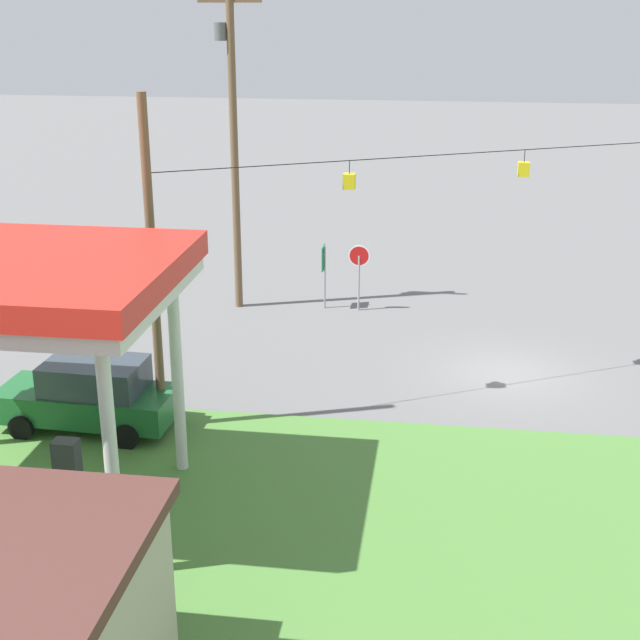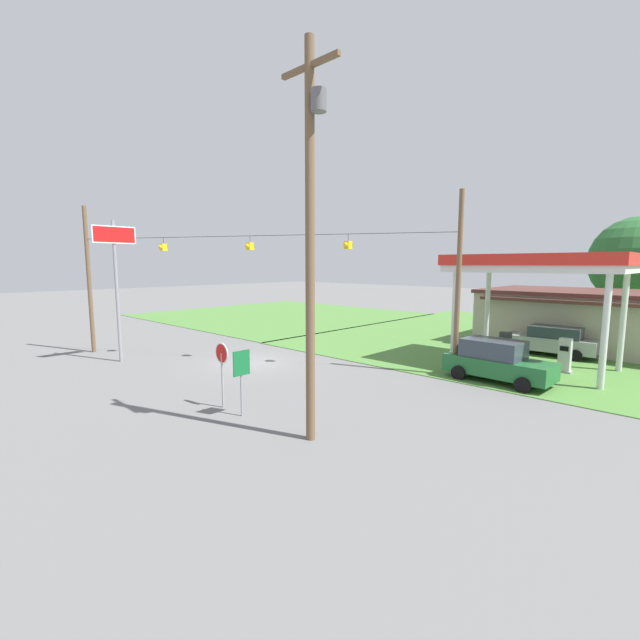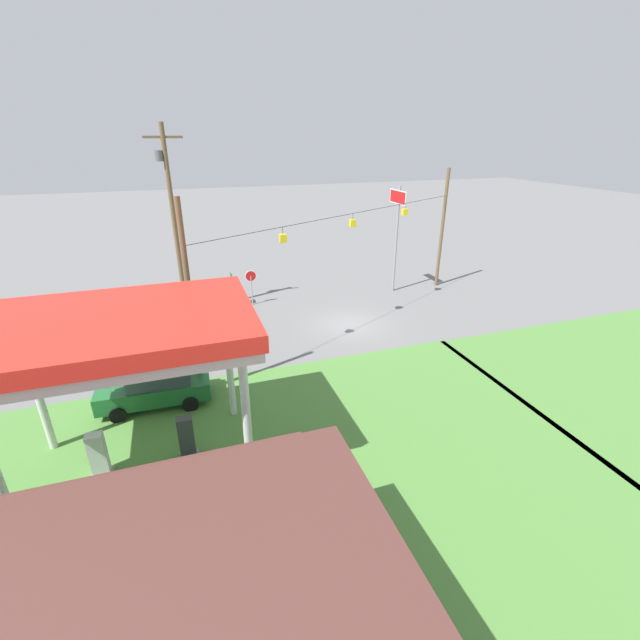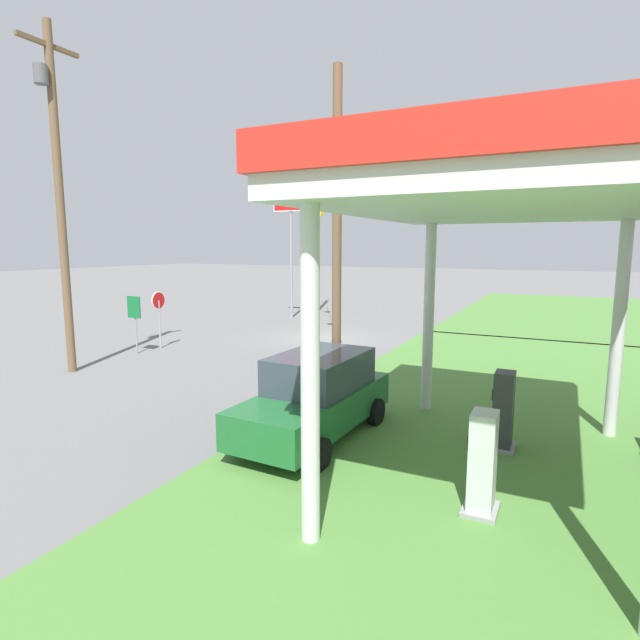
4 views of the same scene
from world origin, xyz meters
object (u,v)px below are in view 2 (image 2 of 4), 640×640
at_px(car_at_pumps_front, 497,361).
at_px(route_sign, 241,370).
at_px(fuel_pump_near, 505,349).
at_px(stop_sign_roadside, 222,361).
at_px(gas_station_store, 607,320).
at_px(utility_pole_main, 311,227).
at_px(fuel_pump_far, 565,356).
at_px(stop_sign_overhead, 116,264).
at_px(car_at_pumps_rear, 551,340).
at_px(tree_behind_station, 637,261).
at_px(gas_station_canopy, 539,265).

xyz_separation_m(car_at_pumps_front, route_sign, (-4.83, -10.81, 0.72)).
height_order(fuel_pump_near, stop_sign_roadside, stop_sign_roadside).
distance_m(gas_station_store, utility_pole_main, 23.87).
bearing_deg(gas_station_store, stop_sign_roadside, -109.52).
bearing_deg(utility_pole_main, fuel_pump_far, 76.72).
distance_m(fuel_pump_near, stop_sign_overhead, 21.74).
xyz_separation_m(gas_station_store, fuel_pump_near, (-3.20, -8.56, -1.03)).
height_order(stop_sign_overhead, utility_pole_main, utility_pole_main).
xyz_separation_m(car_at_pumps_rear, stop_sign_overhead, (-16.99, -18.24, 4.51)).
bearing_deg(fuel_pump_far, tree_behind_station, 88.48).
relative_size(gas_station_canopy, car_at_pumps_front, 1.73).
height_order(car_at_pumps_rear, utility_pole_main, utility_pole_main).
bearing_deg(tree_behind_station, fuel_pump_far, -91.52).
bearing_deg(gas_station_canopy, stop_sign_roadside, -113.88).
distance_m(fuel_pump_far, tree_behind_station, 17.90).
relative_size(car_at_pumps_rear, route_sign, 2.11).
xyz_separation_m(car_at_pumps_front, car_at_pumps_rear, (0.13, 8.00, -0.07)).
xyz_separation_m(gas_station_canopy, fuel_pump_near, (-1.46, -0.00, -4.52)).
xyz_separation_m(gas_station_canopy, fuel_pump_far, (1.46, -0.00, -4.52)).
bearing_deg(tree_behind_station, car_at_pumps_rear, -99.31).
relative_size(car_at_pumps_rear, stop_sign_roadside, 2.02).
bearing_deg(route_sign, stop_sign_overhead, 177.29).
bearing_deg(gas_station_canopy, fuel_pump_near, -179.94).
relative_size(car_at_pumps_rear, stop_sign_overhead, 0.65).
bearing_deg(car_at_pumps_rear, route_sign, 72.36).
xyz_separation_m(fuel_pump_near, tree_behind_station, (3.39, 17.23, 4.84)).
height_order(stop_sign_roadside, route_sign, stop_sign_roadside).
xyz_separation_m(gas_station_canopy, car_at_pumps_rear, (-0.25, 4.01, -4.43)).
height_order(fuel_pump_far, car_at_pumps_front, car_at_pumps_front).
bearing_deg(fuel_pump_near, gas_station_store, 69.52).
height_order(fuel_pump_near, car_at_pumps_rear, car_at_pumps_rear).
distance_m(gas_station_canopy, utility_pole_main, 14.74).
bearing_deg(gas_station_store, car_at_pumps_rear, -113.50).
bearing_deg(stop_sign_overhead, fuel_pump_near, 42.06).
bearing_deg(utility_pole_main, fuel_pump_near, 88.00).
relative_size(gas_station_store, route_sign, 6.05).
height_order(stop_sign_roadside, utility_pole_main, utility_pole_main).
bearing_deg(fuel_pump_far, utility_pole_main, -103.28).
height_order(fuel_pump_near, route_sign, route_sign).
distance_m(car_at_pumps_front, car_at_pumps_rear, 8.01).
bearing_deg(gas_station_canopy, utility_pole_main, -97.72).
distance_m(fuel_pump_far, car_at_pumps_rear, 4.36).
bearing_deg(tree_behind_station, gas_station_store, -91.25).
distance_m(gas_station_store, tree_behind_station, 9.47).
bearing_deg(utility_pole_main, gas_station_canopy, 82.28).
distance_m(stop_sign_overhead, route_sign, 12.61).
bearing_deg(fuel_pump_near, fuel_pump_far, 0.00).
distance_m(fuel_pump_far, stop_sign_overhead, 23.95).
distance_m(gas_station_canopy, fuel_pump_far, 4.75).
xyz_separation_m(stop_sign_overhead, route_sign, (12.03, -0.57, -3.72)).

